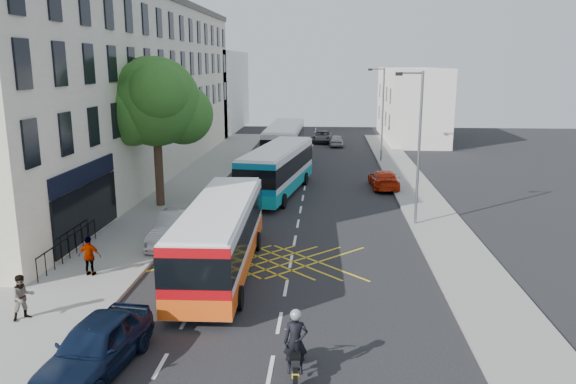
% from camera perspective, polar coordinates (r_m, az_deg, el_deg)
% --- Properties ---
extents(ground, '(120.00, 120.00, 0.00)m').
position_cam_1_polar(ground, '(19.40, -0.88, -13.14)').
color(ground, black).
rests_on(ground, ground).
extents(pavement_left, '(5.00, 70.00, 0.15)m').
position_cam_1_polar(pavement_left, '(34.91, -12.79, -1.40)').
color(pavement_left, gray).
rests_on(pavement_left, ground).
extents(pavement_right, '(3.00, 70.00, 0.15)m').
position_cam_1_polar(pavement_right, '(33.98, 14.03, -1.85)').
color(pavement_right, gray).
rests_on(pavement_right, ground).
extents(terrace_main, '(8.30, 45.00, 13.50)m').
position_cam_1_polar(terrace_main, '(44.66, -16.59, 10.15)').
color(terrace_main, beige).
rests_on(terrace_main, ground).
extents(terrace_far, '(8.00, 20.00, 10.00)m').
position_cam_1_polar(terrace_far, '(74.08, -8.22, 10.09)').
color(terrace_far, silver).
rests_on(terrace_far, ground).
extents(building_right, '(6.00, 18.00, 8.00)m').
position_cam_1_polar(building_right, '(66.20, 12.37, 8.73)').
color(building_right, silver).
rests_on(building_right, ground).
extents(street_tree, '(6.30, 5.70, 8.80)m').
position_cam_1_polar(street_tree, '(33.91, -13.35, 8.82)').
color(street_tree, '#382619').
rests_on(street_tree, pavement_left).
extents(lamp_near, '(1.45, 0.15, 8.00)m').
position_cam_1_polar(lamp_near, '(29.99, 13.01, 5.12)').
color(lamp_near, slate).
rests_on(lamp_near, pavement_right).
extents(lamp_far, '(1.45, 0.15, 8.00)m').
position_cam_1_polar(lamp_far, '(49.73, 9.49, 8.26)').
color(lamp_far, slate).
rests_on(lamp_far, pavement_right).
extents(railings, '(0.08, 5.60, 1.14)m').
position_cam_1_polar(railings, '(26.45, -21.36, -5.14)').
color(railings, black).
rests_on(railings, pavement_left).
extents(bus_near, '(2.86, 10.74, 3.00)m').
position_cam_1_polar(bus_near, '(23.32, -6.89, -4.49)').
color(bus_near, silver).
rests_on(bus_near, ground).
extents(bus_mid, '(4.31, 11.49, 3.16)m').
position_cam_1_polar(bus_mid, '(37.27, -1.07, 2.33)').
color(bus_mid, silver).
rests_on(bus_mid, ground).
extents(bus_far, '(3.10, 11.93, 3.34)m').
position_cam_1_polar(bus_far, '(49.09, -0.36, 5.02)').
color(bus_far, silver).
rests_on(bus_far, ground).
extents(motorbike, '(0.70, 2.30, 2.04)m').
position_cam_1_polar(motorbike, '(15.99, 0.78, -15.33)').
color(motorbike, black).
rests_on(motorbike, ground).
extents(parked_car_blue, '(2.37, 4.70, 1.54)m').
position_cam_1_polar(parked_car_blue, '(17.24, -18.93, -14.57)').
color(parked_car_blue, black).
rests_on(parked_car_blue, ground).
extents(parked_car_silver, '(1.91, 4.87, 1.58)m').
position_cam_1_polar(parked_car_silver, '(27.55, -11.14, -3.62)').
color(parked_car_silver, '#A1A3A8').
rests_on(parked_car_silver, ground).
extents(red_hatchback, '(2.01, 4.50, 1.28)m').
position_cam_1_polar(red_hatchback, '(39.64, 9.70, 1.28)').
color(red_hatchback, '#BC2208').
rests_on(red_hatchback, ground).
extents(distant_car_grey, '(2.29, 4.57, 1.24)m').
position_cam_1_polar(distant_car_grey, '(62.24, 3.46, 5.63)').
color(distant_car_grey, '#3F4146').
rests_on(distant_car_grey, ground).
extents(distant_car_silver, '(1.46, 3.61, 1.23)m').
position_cam_1_polar(distant_car_silver, '(59.42, 4.94, 5.25)').
color(distant_car_silver, '#A0A2A8').
rests_on(distant_car_silver, ground).
extents(pedestrian_near, '(0.96, 0.96, 1.56)m').
position_cam_1_polar(pedestrian_near, '(20.95, -25.35, -9.63)').
color(pedestrian_near, gray).
rests_on(pedestrian_near, pavement_left).
extents(pedestrian_far, '(0.97, 0.45, 1.61)m').
position_cam_1_polar(pedestrian_far, '(24.07, -19.51, -6.16)').
color(pedestrian_far, gray).
rests_on(pedestrian_far, pavement_left).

